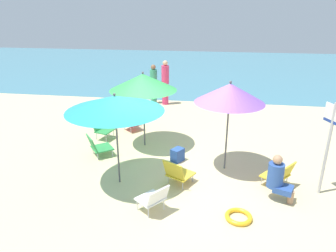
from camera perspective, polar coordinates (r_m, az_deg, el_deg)
ground_plane at (r=7.45m, az=1.00°, el=-8.45°), size 40.00×40.00×0.00m
sea_water at (r=20.80m, az=6.32°, el=10.65°), size 40.00×16.00×0.01m
umbrella_green at (r=8.29m, az=-4.60°, el=8.04°), size 1.80×1.80×2.10m
umbrella_purple at (r=7.05m, az=11.28°, el=5.92°), size 1.58×1.58×2.16m
umbrella_teal at (r=6.41m, az=-9.73°, el=4.11°), size 2.04×2.04×2.05m
beach_chair_a at (r=9.36m, az=-12.07°, el=-0.27°), size 0.62×0.61×0.64m
beach_chair_b at (r=6.82m, az=1.77°, el=-8.54°), size 0.72×0.76×0.62m
beach_chair_c at (r=9.95m, az=-6.91°, el=1.10°), size 0.75×0.74×0.63m
beach_chair_d at (r=7.15m, az=19.82°, el=-8.31°), size 0.76×0.77×0.60m
beach_chair_e at (r=8.29m, az=-12.76°, el=-3.58°), size 0.77×0.76×0.59m
beach_chair_f at (r=5.98m, az=-2.64°, el=-13.01°), size 0.69×0.69×0.58m
person_a at (r=12.38m, az=-0.51°, el=8.00°), size 0.30×0.30×1.76m
person_b at (r=12.56m, az=-2.66°, el=7.72°), size 0.29×0.29×1.57m
person_c at (r=6.61m, az=19.51°, el=-8.91°), size 0.55×0.44×0.98m
warning_sign at (r=6.87m, az=27.57°, el=-1.65°), size 0.22×0.45×1.98m
swim_ring at (r=6.11m, az=12.82°, el=-15.93°), size 0.50×0.50×0.08m
beach_bag at (r=7.89m, az=1.75°, el=-5.31°), size 0.36×0.39×0.34m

